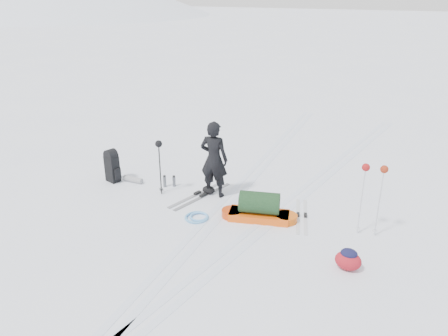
# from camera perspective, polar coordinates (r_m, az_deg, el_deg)

# --- Properties ---
(ground) EXTENTS (200.00, 200.00, 0.00)m
(ground) POSITION_cam_1_polar(r_m,az_deg,el_deg) (9.69, -0.67, -5.75)
(ground) COLOR white
(ground) RESTS_ON ground
(ski_tracks) EXTENTS (3.38, 17.97, 0.01)m
(ski_tracks) POSITION_cam_1_polar(r_m,az_deg,el_deg) (10.17, 4.69, -4.37)
(ski_tracks) COLOR silver
(ski_tracks) RESTS_ON ground
(skier) EXTENTS (0.70, 0.50, 1.83)m
(skier) POSITION_cam_1_polar(r_m,az_deg,el_deg) (10.08, -1.32, 1.13)
(skier) COLOR black
(skier) RESTS_ON ground
(pulk_sled) EXTENTS (1.69, 0.89, 0.62)m
(pulk_sled) POSITION_cam_1_polar(r_m,az_deg,el_deg) (9.33, 4.62, -5.36)
(pulk_sled) COLOR #E3500D
(pulk_sled) RESTS_ON ground
(expedition_rucksack) EXTENTS (0.96, 0.41, 0.86)m
(expedition_rucksack) POSITION_cam_1_polar(r_m,az_deg,el_deg) (11.36, -14.11, 0.16)
(expedition_rucksack) COLOR black
(expedition_rucksack) RESTS_ON ground
(ski_poles_black) EXTENTS (0.16, 0.17, 1.34)m
(ski_poles_black) POSITION_cam_1_polar(r_m,az_deg,el_deg) (10.21, -8.49, 2.29)
(ski_poles_black) COLOR black
(ski_poles_black) RESTS_ON ground
(ski_poles_silver) EXTENTS (0.48, 0.21, 1.51)m
(ski_poles_silver) POSITION_cam_1_polar(r_m,az_deg,el_deg) (8.76, 18.99, -1.07)
(ski_poles_silver) COLOR silver
(ski_poles_silver) RESTS_ON ground
(touring_skis_grey) EXTENTS (0.72, 1.90, 0.07)m
(touring_skis_grey) POSITION_cam_1_polar(r_m,az_deg,el_deg) (10.43, -3.13, -3.54)
(touring_skis_grey) COLOR gray
(touring_skis_grey) RESTS_ON ground
(touring_skis_white) EXTENTS (0.71, 1.58, 0.06)m
(touring_skis_white) POSITION_cam_1_polar(r_m,az_deg,el_deg) (9.65, 10.10, -6.17)
(touring_skis_white) COLOR #BABEC1
(touring_skis_white) RESTS_ON ground
(rope_coil) EXTENTS (0.67, 0.67, 0.06)m
(rope_coil) POSITION_cam_1_polar(r_m,az_deg,el_deg) (9.43, -3.49, -6.42)
(rope_coil) COLOR #569BD1
(rope_coil) RESTS_ON ground
(small_daypack) EXTENTS (0.58, 0.55, 0.40)m
(small_daypack) POSITION_cam_1_polar(r_m,az_deg,el_deg) (8.08, 15.92, -11.41)
(small_daypack) COLOR maroon
(small_daypack) RESTS_ON ground
(thermos_pair) EXTENTS (0.28, 0.22, 0.31)m
(thermos_pair) POSITION_cam_1_polar(r_m,az_deg,el_deg) (10.91, -7.18, -1.72)
(thermos_pair) COLOR #595D61
(thermos_pair) RESTS_ON ground
(stuff_sack) EXTENTS (0.32, 0.24, 0.19)m
(stuff_sack) POSITION_cam_1_polar(r_m,az_deg,el_deg) (10.48, -2.02, -2.87)
(stuff_sack) COLOR black
(stuff_sack) RESTS_ON ground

